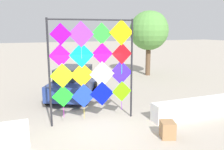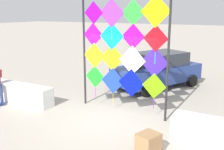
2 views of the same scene
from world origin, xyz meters
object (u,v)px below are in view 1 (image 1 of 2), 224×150
(kite_display_rack, at_px, (93,64))
(parked_car, at_px, (74,82))
(cardboard_box_large, at_px, (168,130))
(tree_broadleaf, at_px, (149,29))

(kite_display_rack, bearing_deg, parked_car, 89.96)
(parked_car, height_order, cardboard_box_large, parked_car)
(cardboard_box_large, bearing_deg, kite_display_rack, 129.09)
(kite_display_rack, relative_size, parked_car, 0.88)
(parked_car, distance_m, cardboard_box_large, 5.88)
(kite_display_rack, height_order, tree_broadleaf, tree_broadleaf)
(parked_car, xyz_separation_m, tree_broadleaf, (6.43, 3.78, 2.62))
(kite_display_rack, xyz_separation_m, parked_car, (0.00, 3.43, -1.38))
(kite_display_rack, relative_size, tree_broadleaf, 0.79)
(kite_display_rack, relative_size, cardboard_box_large, 7.12)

